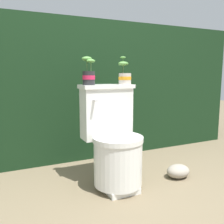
# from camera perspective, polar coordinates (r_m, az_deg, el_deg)

# --- Properties ---
(ground_plane) EXTENTS (12.00, 12.00, 0.00)m
(ground_plane) POSITION_cam_1_polar(r_m,az_deg,el_deg) (1.93, -0.65, -18.06)
(ground_plane) COLOR #75664C
(hedge_backdrop) EXTENTS (3.87, 0.78, 1.40)m
(hedge_backdrop) POSITION_cam_1_polar(r_m,az_deg,el_deg) (2.81, -10.50, 5.14)
(hedge_backdrop) COLOR black
(hedge_backdrop) RESTS_ON ground
(toilet) EXTENTS (0.42, 0.49, 0.78)m
(toilet) POSITION_cam_1_polar(r_m,az_deg,el_deg) (1.93, 0.38, -7.07)
(toilet) COLOR white
(toilet) RESTS_ON ground
(potted_plant_left) EXTENTS (0.10, 0.10, 0.21)m
(potted_plant_left) POSITION_cam_1_polar(r_m,az_deg,el_deg) (1.91, -5.35, 8.51)
(potted_plant_left) COLOR #262628
(potted_plant_left) RESTS_ON toilet
(potted_plant_midleft) EXTENTS (0.11, 0.10, 0.22)m
(potted_plant_midleft) POSITION_cam_1_polar(r_m,az_deg,el_deg) (2.03, 2.90, 8.22)
(potted_plant_midleft) COLOR beige
(potted_plant_midleft) RESTS_ON toilet
(garden_stone) EXTENTS (0.20, 0.16, 0.11)m
(garden_stone) POSITION_cam_1_polar(r_m,az_deg,el_deg) (2.23, 14.88, -12.94)
(garden_stone) COLOR #9E9384
(garden_stone) RESTS_ON ground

